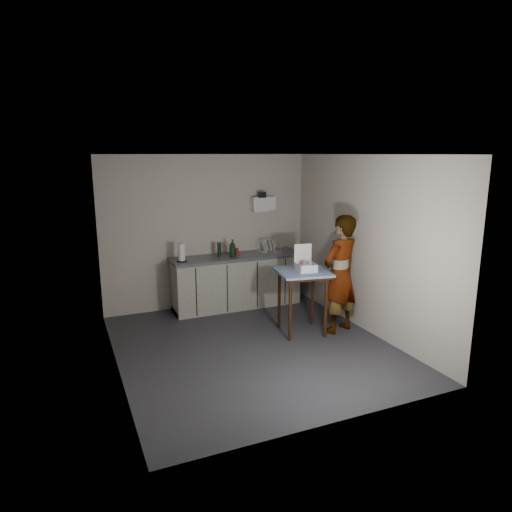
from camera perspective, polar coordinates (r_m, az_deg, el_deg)
name	(u,v)px	position (r m, az deg, el deg)	size (l,w,h in m)	color
ground	(253,347)	(6.43, -0.33, -11.25)	(4.00, 4.00, 0.00)	#2C2C31
wall_back	(208,232)	(7.86, -6.02, 3.03)	(3.60, 0.02, 2.60)	beige
wall_right	(365,245)	(6.91, 13.47, 1.40)	(0.02, 4.00, 2.60)	beige
wall_left	(113,268)	(5.59, -17.49, -1.46)	(0.02, 4.00, 2.60)	beige
ceiling	(253,155)	(5.88, -0.36, 12.54)	(3.60, 4.00, 0.01)	silver
kitchen_counter	(236,283)	(7.91, -2.48, -3.34)	(2.24, 0.62, 0.91)	black
wall_shelf	(263,204)	(8.08, 0.87, 6.56)	(0.42, 0.18, 0.37)	white
side_table	(302,279)	(6.69, 5.82, -2.85)	(0.84, 0.84, 0.95)	#3A1D0D
standing_man	(340,274)	(6.80, 10.48, -2.27)	(0.64, 0.42, 1.76)	#B2A593
soap_bottle	(232,248)	(7.66, -2.96, 1.01)	(0.12, 0.12, 0.30)	black
soda_can	(237,251)	(7.82, -2.43, 0.59)	(0.06, 0.06, 0.12)	red
dark_bottle	(219,249)	(7.71, -4.62, 0.82)	(0.07, 0.07, 0.24)	black
paper_towel	(182,253)	(7.42, -9.29, 0.39)	(0.17, 0.17, 0.29)	black
dish_rack	(269,249)	(8.02, 1.67, 0.87)	(0.36, 0.27, 0.25)	white
bakery_box	(306,265)	(6.64, 6.21, -1.14)	(0.30, 0.31, 0.38)	white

